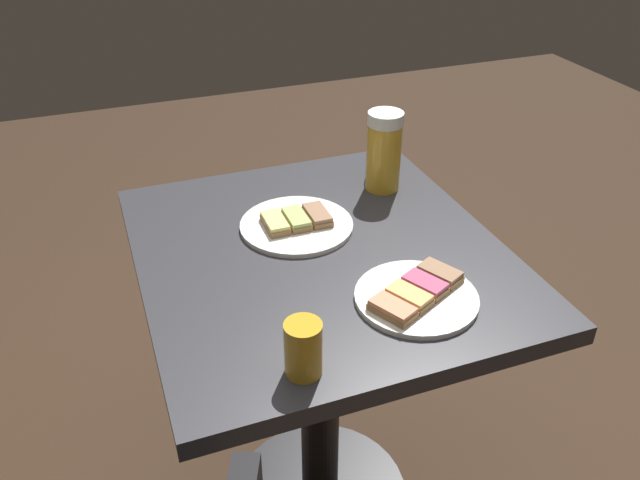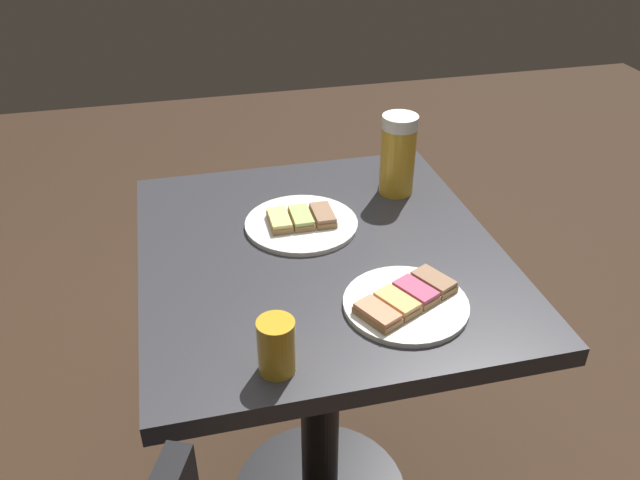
% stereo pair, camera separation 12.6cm
% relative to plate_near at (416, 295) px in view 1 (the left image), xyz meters
% --- Properties ---
extents(cafe_table, '(0.76, 0.69, 0.76)m').
position_rel_plate_near_xyz_m(cafe_table, '(-0.21, -0.10, -0.18)').
color(cafe_table, black).
rests_on(cafe_table, ground_plane).
extents(plate_near, '(0.22, 0.22, 0.03)m').
position_rel_plate_near_xyz_m(plate_near, '(0.00, 0.00, 0.00)').
color(plate_near, white).
rests_on(plate_near, cafe_table).
extents(plate_far, '(0.23, 0.23, 0.03)m').
position_rel_plate_near_xyz_m(plate_far, '(-0.30, -0.12, -0.00)').
color(plate_far, white).
rests_on(plate_far, cafe_table).
extents(beer_mug, '(0.14, 0.08, 0.18)m').
position_rel_plate_near_xyz_m(beer_mug, '(-0.40, 0.12, 0.08)').
color(beer_mug, gold).
rests_on(beer_mug, cafe_table).
extents(beer_glass_small, '(0.06, 0.06, 0.09)m').
position_rel_plate_near_xyz_m(beer_glass_small, '(0.10, -0.24, 0.04)').
color(beer_glass_small, gold).
rests_on(beer_glass_small, cafe_table).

